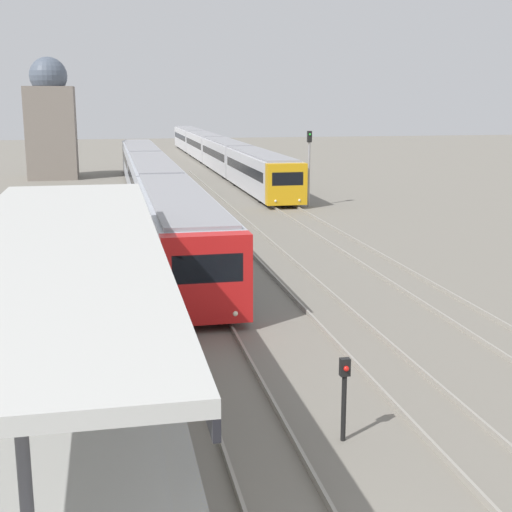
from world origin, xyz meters
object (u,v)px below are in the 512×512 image
person_on_platform (139,305)px  signal_post_near (344,390)px  train_far (214,150)px  train_near (153,183)px  signal_mast_far (309,159)px

person_on_platform → signal_post_near: 5.45m
train_far → train_near: bearing=-105.6°
train_far → signal_mast_far: bearing=-86.9°
signal_post_near → signal_mast_far: size_ratio=0.36×
train_near → person_on_platform: bearing=-94.3°
train_near → signal_mast_far: bearing=-5.0°
train_far → signal_mast_far: size_ratio=12.92×
person_on_platform → signal_post_near: bearing=-44.7°
signal_post_near → signal_mast_far: (8.01, 30.92, 1.94)m
train_far → signal_post_near: size_ratio=35.41×
person_on_platform → train_near: 28.07m
person_on_platform → train_far: 58.04m
person_on_platform → signal_post_near: (3.82, -3.78, -0.88)m
train_near → train_far: size_ratio=0.80×
signal_mast_far → person_on_platform: bearing=-113.5°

